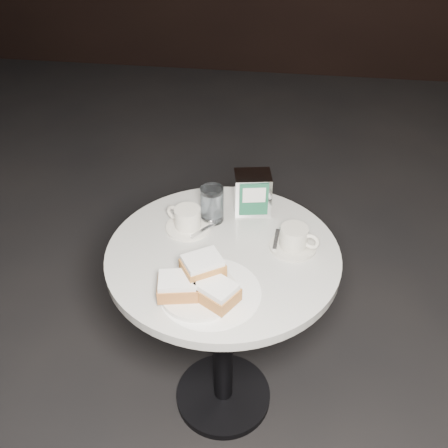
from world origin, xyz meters
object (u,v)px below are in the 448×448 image
water_glass_left (212,205)px  napkin_dispenser (252,193)px  coffee_cup_right (294,239)px  cafe_table (223,298)px  water_glass_right (253,192)px  coffee_cup_left (188,220)px  beignet_plate (199,285)px

water_glass_left → napkin_dispenser: (0.12, 0.07, 0.01)m
coffee_cup_right → cafe_table: bearing=-149.8°
water_glass_right → cafe_table: bearing=-104.9°
coffee_cup_left → coffee_cup_right: 0.34m
water_glass_right → napkin_dispenser: bearing=-90.1°
cafe_table → napkin_dispenser: 0.35m
napkin_dispenser → coffee_cup_left: bearing=-156.9°
cafe_table → water_glass_right: (0.06, 0.24, 0.26)m
beignet_plate → coffee_cup_right: size_ratio=1.32×
water_glass_right → water_glass_left: bearing=-143.7°
beignet_plate → coffee_cup_left: 0.30m
cafe_table → beignet_plate: beignet_plate is taller
coffee_cup_right → water_glass_right: water_glass_right is taller
beignet_plate → water_glass_right: size_ratio=1.92×
water_glass_left → coffee_cup_left: bearing=-140.8°
coffee_cup_right → napkin_dispenser: bearing=146.9°
beignet_plate → water_glass_right: 0.44m
beignet_plate → water_glass_right: (0.10, 0.43, 0.02)m
cafe_table → coffee_cup_right: (0.21, 0.05, 0.23)m
cafe_table → water_glass_right: 0.36m
cafe_table → water_glass_left: 0.30m
cafe_table → water_glass_left: (-0.06, 0.15, 0.26)m
coffee_cup_left → water_glass_right: bearing=59.6°
coffee_cup_right → water_glass_left: bearing=176.2°
cafe_table → napkin_dispenser: napkin_dispenser is taller
coffee_cup_right → napkin_dispenser: napkin_dispenser is taller
coffee_cup_left → napkin_dispenser: 0.23m
cafe_table → coffee_cup_left: bearing=143.3°
water_glass_left → coffee_cup_right: bearing=-21.7°
coffee_cup_right → napkin_dispenser: (-0.14, 0.18, 0.04)m
coffee_cup_right → water_glass_right: bearing=144.4°
cafe_table → napkin_dispenser: bearing=74.0°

